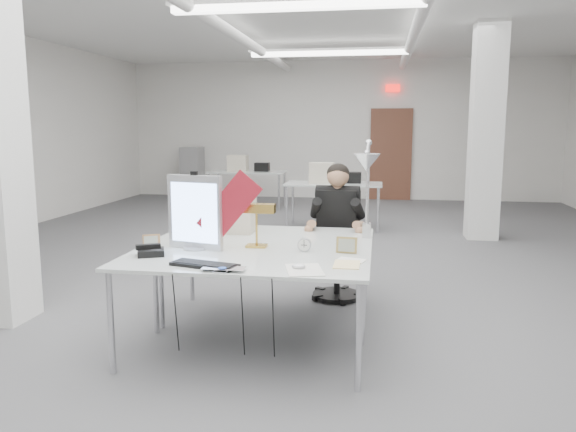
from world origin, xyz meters
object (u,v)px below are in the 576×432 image
Objects in this scene: bankers_lamp at (257,225)px; monitor at (195,212)px; seated_person at (337,209)px; desk_phone at (151,252)px; office_chair at (337,252)px; beige_monitor at (235,214)px; architect_lamp at (367,194)px; laptop at (222,271)px; desk_main at (244,260)px.

monitor is at bearing -162.80° from bankers_lamp.
desk_phone is at bearing -124.53° from seated_person.
office_chair is 2.74× the size of beige_monitor.
desk_phone is 1.73m from architect_lamp.
office_chair is 2.10m from laptop.
beige_monitor is at bearing 46.82° from desk_phone.
desk_phone reaches higher than laptop.
seated_person is 1.08× the size of architect_lamp.
desk_phone is (-0.69, -0.01, 0.04)m from desk_main.
desk_main is 6.34× the size of laptop.
desk_phone reaches higher than desk_main.
monitor reaches higher than laptop.
laptop is (-0.60, -1.94, -0.13)m from seated_person.
desk_phone is 1.08m from beige_monitor.
bankers_lamp is (0.45, 0.14, -0.11)m from monitor.
desk_main is 3.16× the size of monitor.
office_chair is 1.15m from beige_monitor.
monitor is at bearing 149.56° from desk_main.
bankers_lamp is at bearing -110.36° from office_chair.
laptop is (-0.60, -1.99, 0.30)m from office_chair.
laptop is (-0.04, -0.40, 0.02)m from desk_main.
seated_person is 1.53× the size of monitor.
beige_monitor is (-0.32, 0.99, 0.17)m from desk_main.
laptop is at bearing -93.59° from bankers_lamp.
beige_monitor is (-0.28, 1.40, 0.15)m from laptop.
seated_person is 2.54× the size of beige_monitor.
seated_person reaches higher than laptop.
seated_person is at bearing 28.13° from desk_phone.
desk_phone is (-1.25, -1.60, 0.31)m from office_chair.
desk_phone is 0.23× the size of architect_lamp.
monitor is 1.36m from architect_lamp.
bankers_lamp is 1.02× the size of beige_monitor.
beige_monitor reaches higher than desk_main.
beige_monitor is (-0.88, -0.54, 0.02)m from seated_person.
laptop is at bearing -102.45° from office_chair.
desk_phone is 0.55× the size of beige_monitor.
bankers_lamp is (0.05, 0.80, 0.16)m from laptop.
seated_person is at bearing 64.57° from bankers_lamp.
bankers_lamp is 0.83m from desk_phone.
seated_person is 1.03m from beige_monitor.
bankers_lamp is at bearing 30.45° from monitor.
architect_lamp is (0.29, -0.91, 0.69)m from office_chair.
bankers_lamp reaches higher than beige_monitor.
beige_monitor reaches higher than office_chair.
desk_phone is (-1.25, -1.55, -0.12)m from seated_person.
monitor is 3.03× the size of desk_phone.
architect_lamp reaches higher than office_chair.
seated_person is (0.00, -0.05, 0.43)m from office_chair.
monitor is at bearing 24.38° from desk_phone.
bankers_lamp reaches higher than laptop.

